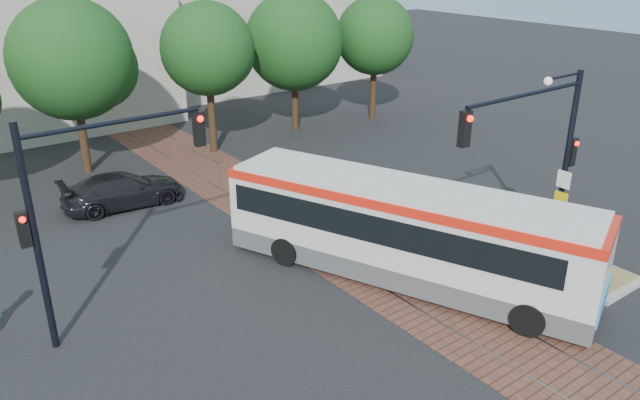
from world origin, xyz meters
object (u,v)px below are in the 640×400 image
at_px(traffic_island, 550,251).
at_px(signal_pole_left, 78,198).
at_px(parked_car, 123,190).
at_px(city_bus, 403,228).
at_px(signal_pole_main, 547,144).

height_order(traffic_island, signal_pole_left, signal_pole_left).
relative_size(traffic_island, signal_pole_left, 0.87).
bearing_deg(parked_car, city_bus, -151.68).
height_order(city_bus, signal_pole_main, signal_pole_main).
xyz_separation_m(traffic_island, signal_pole_main, (-0.96, 0.09, 3.83)).
relative_size(signal_pole_main, parked_car, 1.29).
xyz_separation_m(city_bus, traffic_island, (4.70, -2.11, -1.37)).
distance_m(city_bus, signal_pole_main, 4.91).
distance_m(city_bus, signal_pole_left, 9.20).
height_order(signal_pole_main, signal_pole_left, signal_pole_main).
bearing_deg(traffic_island, parked_car, 126.41).
bearing_deg(traffic_island, signal_pole_left, 159.64).
distance_m(traffic_island, signal_pole_main, 3.95).
bearing_deg(city_bus, signal_pole_main, -50.75).
xyz_separation_m(signal_pole_left, parked_car, (3.72, 7.94, -3.19)).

